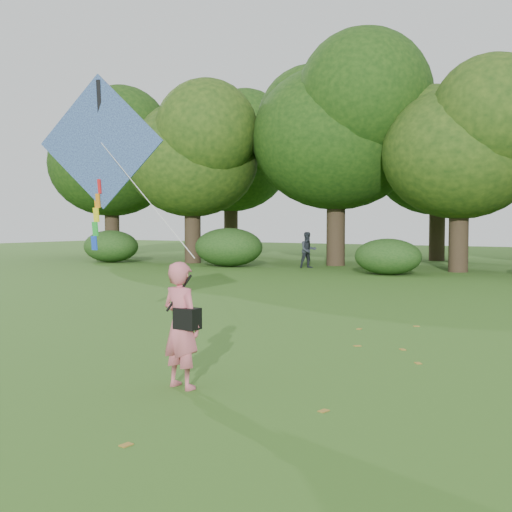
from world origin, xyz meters
The scene contains 7 objects.
ground centered at (0.00, 0.00, 0.00)m, with size 100.00×100.00×0.00m, color #265114.
man_kite_flyer centered at (-0.21, -0.80, 0.79)m, with size 0.57×0.38×1.57m, color #D06271.
bystander_left centered at (-8.35, 18.77, 0.81)m, with size 0.79×0.62×1.63m, color #272D35.
crossbody_bag centered at (-0.10, -0.83, 0.89)m, with size 0.43×0.20×0.67m.
flying_kite centered at (-3.82, 1.48, 3.46)m, with size 5.03×2.73×3.17m.
shrub_band centered at (-0.72, 17.60, 0.86)m, with size 39.15×3.22×1.88m.
fallen_leaves centered at (1.42, 2.75, 0.01)m, with size 10.92×11.91×0.01m.
Camera 1 is at (4.68, -7.03, 2.05)m, focal length 45.00 mm.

